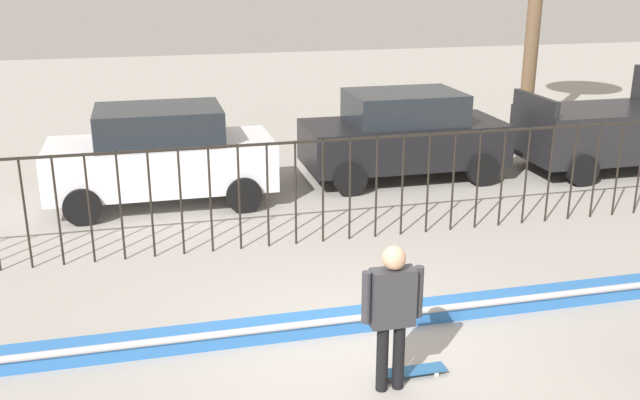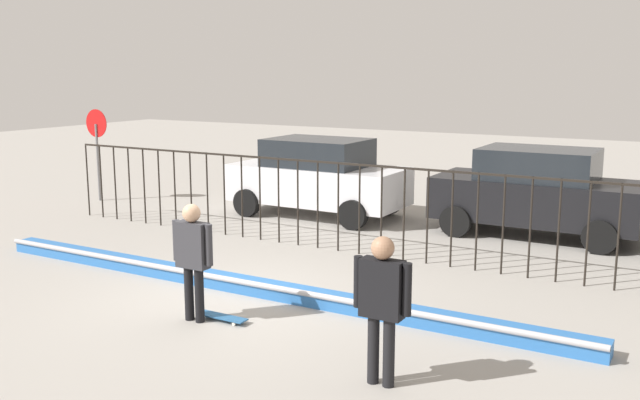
# 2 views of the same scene
# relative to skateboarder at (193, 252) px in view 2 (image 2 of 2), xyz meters

# --- Properties ---
(ground_plane) EXTENTS (60.00, 60.00, 0.00)m
(ground_plane) POSITION_rel_skateboarder_xyz_m (-0.10, 0.98, -1.02)
(ground_plane) COLOR #9E9991
(bowl_coping_ledge) EXTENTS (11.00, 0.40, 0.27)m
(bowl_coping_ledge) POSITION_rel_skateboarder_xyz_m (-0.10, 1.45, -0.90)
(bowl_coping_ledge) COLOR #2D6BB7
(bowl_coping_ledge) RESTS_ON ground
(perimeter_fence) EXTENTS (14.04, 0.04, 1.78)m
(perimeter_fence) POSITION_rel_skateboarder_xyz_m (-0.10, 4.51, 0.07)
(perimeter_fence) COLOR black
(perimeter_fence) RESTS_ON ground
(skateboarder) EXTENTS (0.69, 0.26, 1.71)m
(skateboarder) POSITION_rel_skateboarder_xyz_m (0.00, 0.00, 0.00)
(skateboarder) COLOR black
(skateboarder) RESTS_ON ground
(skateboard) EXTENTS (0.80, 0.20, 0.07)m
(skateboard) POSITION_rel_skateboarder_xyz_m (0.34, 0.19, -0.96)
(skateboard) COLOR #26598C
(skateboard) RESTS_ON ground
(camera_operator) EXTENTS (0.70, 0.26, 1.74)m
(camera_operator) POSITION_rel_skateboarder_xyz_m (3.19, -0.56, 0.02)
(camera_operator) COLOR black
(camera_operator) RESTS_ON ground
(parked_car_white) EXTENTS (4.30, 2.12, 1.90)m
(parked_car_white) POSITION_rel_skateboarder_xyz_m (-2.18, 7.30, -0.05)
(parked_car_white) COLOR silver
(parked_car_white) RESTS_ON ground
(parked_car_black) EXTENTS (4.30, 2.12, 1.90)m
(parked_car_black) POSITION_rel_skateboarder_xyz_m (2.98, 7.80, -0.05)
(parked_car_black) COLOR black
(parked_car_black) RESTS_ON ground
(stop_sign) EXTENTS (0.76, 0.07, 2.50)m
(stop_sign) POSITION_rel_skateboarder_xyz_m (-8.43, 6.10, 0.59)
(stop_sign) COLOR slate
(stop_sign) RESTS_ON ground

